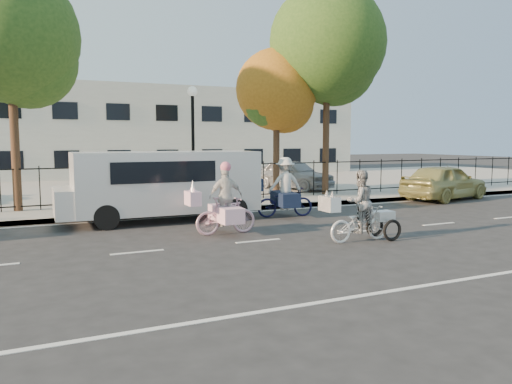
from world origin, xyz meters
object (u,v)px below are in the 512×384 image
lot_car_d (293,174)px  bull_bike (284,193)px  lamppost (193,124)px  zebra_trike (360,214)px  unicorn_bike (225,208)px  gold_sedan (444,182)px  white_van (163,183)px  lot_car_c (125,180)px

lot_car_d → bull_bike: bearing=-140.8°
bull_bike → lot_car_d: size_ratio=0.51×
lamppost → zebra_trike: lamppost is taller
unicorn_bike → gold_sedan: (11.17, 3.31, 0.04)m
zebra_trike → gold_sedan: (8.45, 5.57, 0.07)m
lamppost → gold_sedan: size_ratio=0.97×
zebra_trike → gold_sedan: size_ratio=0.46×
lamppost → lot_car_d: bearing=27.4°
zebra_trike → bull_bike: bearing=-2.1°
lamppost → unicorn_bike: size_ratio=2.22×
lamppost → white_van: 3.81m
lamppost → gold_sedan: bearing=-12.7°
bull_bike → lot_car_d: bearing=-21.5°
gold_sedan → lot_car_c: (-11.97, 6.88, -0.03)m
white_van → lot_car_c: bearing=89.9°
zebra_trike → lot_car_c: zebra_trike is taller
lamppost → bull_bike: (1.94, -3.59, -2.33)m
bull_bike → gold_sedan: size_ratio=0.48×
lot_car_d → white_van: bearing=-163.1°
bull_bike → lot_car_c: (-3.67, 8.17, -0.05)m
bull_bike → white_van: white_van is taller
white_van → gold_sedan: white_van is taller
bull_bike → white_van: (-3.80, 0.88, 0.41)m
gold_sedan → zebra_trike: bearing=109.6°
zebra_trike → lot_car_c: (-3.52, 12.45, 0.05)m
lamppost → bull_bike: size_ratio=2.01×
lot_car_d → lot_car_c: bearing=149.4°
gold_sedan → lot_car_d: bearing=24.6°
lot_car_d → unicorn_bike: bearing=-148.1°
white_van → lot_car_c: size_ratio=1.72×
lamppost → lot_car_d: 7.09m
lot_car_d → zebra_trike: bearing=-130.6°
gold_sedan → lot_car_c: 13.81m
lamppost → bull_bike: 4.70m
unicorn_bike → white_van: size_ratio=0.32×
lamppost → lot_car_d: lamppost is taller
bull_bike → gold_sedan: (8.31, 1.29, -0.02)m
zebra_trike → lot_car_d: zebra_trike is taller
zebra_trike → lot_car_c: bearing=15.6°
lamppost → zebra_trike: bearing=-77.2°
lamppost → lot_car_d: (5.98, 3.09, -2.24)m
zebra_trike → bull_bike: size_ratio=0.96×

